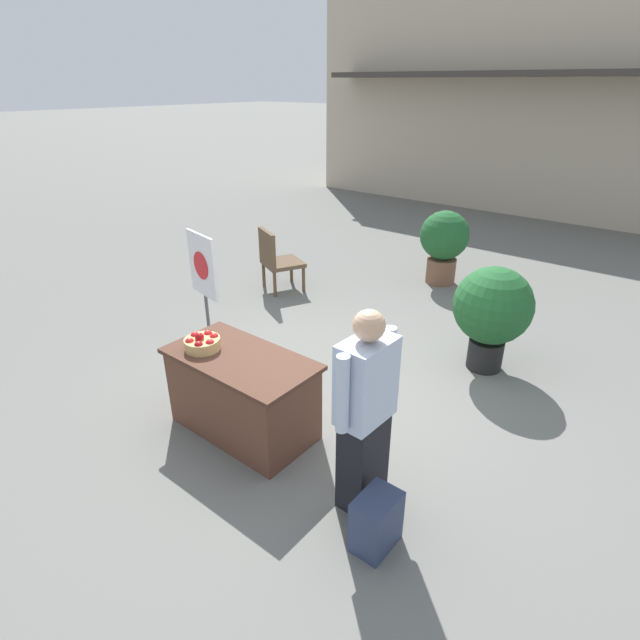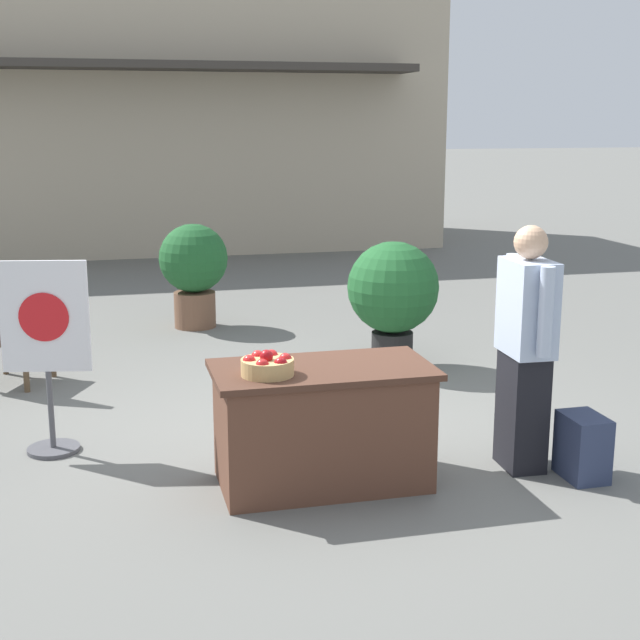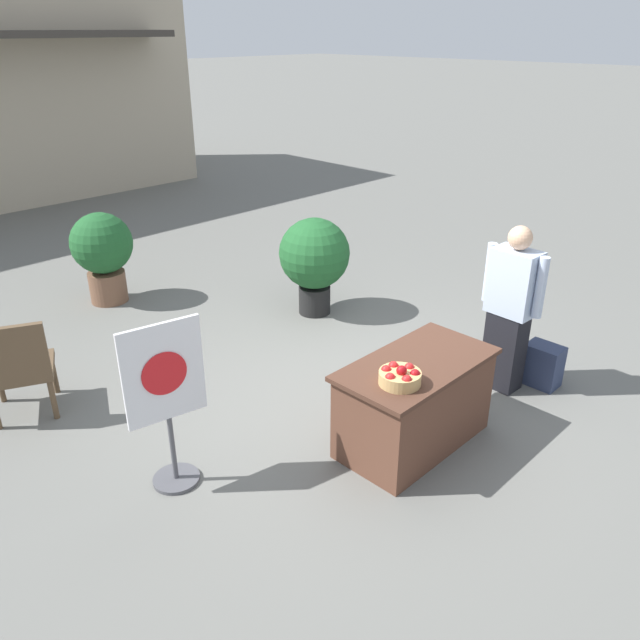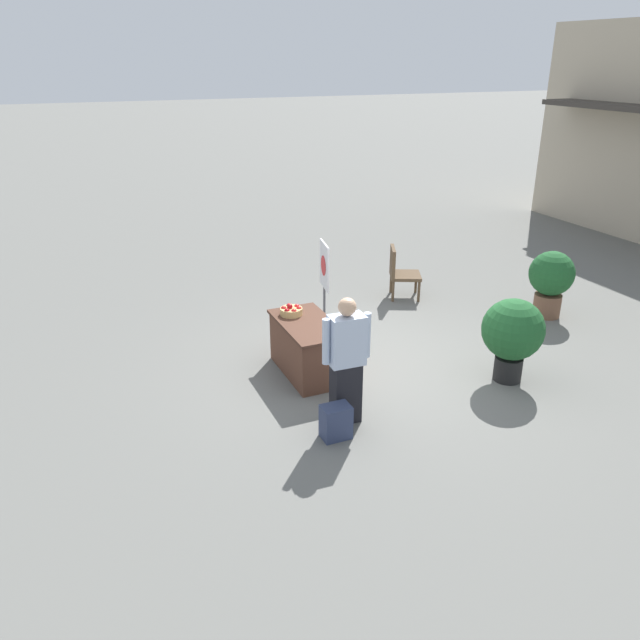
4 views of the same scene
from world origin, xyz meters
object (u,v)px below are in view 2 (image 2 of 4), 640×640
backpack (583,447)px  potted_plant_far_left (393,292)px  poster_board (47,348)px  apple_basket (267,365)px  potted_plant_near_right (194,267)px  patio_chair (6,328)px  person_visitor (525,348)px  display_table (322,425)px

backpack → potted_plant_far_left: (-0.36, 2.78, 0.51)m
poster_board → potted_plant_far_left: (2.97, 1.47, -0.02)m
apple_basket → potted_plant_far_left: 3.05m
apple_basket → backpack: (2.01, -0.22, -0.62)m
potted_plant_near_right → patio_chair: bearing=-133.9°
person_visitor → potted_plant_near_right: person_visitor is taller
display_table → potted_plant_far_left: (1.29, 2.46, 0.33)m
backpack → patio_chair: (-3.76, 3.02, 0.31)m
apple_basket → potted_plant_near_right: 4.68m
display_table → apple_basket: size_ratio=4.30×
display_table → patio_chair: bearing=128.2°
patio_chair → backpack: bearing=-103.8°
potted_plant_near_right → display_table: bearing=-86.1°
poster_board → potted_plant_near_right: (1.37, 3.59, -0.06)m
person_visitor → potted_plant_far_left: person_visitor is taller
apple_basket → potted_plant_far_left: size_ratio=0.27×
display_table → potted_plant_far_left: 2.79m
backpack → potted_plant_near_right: potted_plant_near_right is taller
display_table → person_visitor: size_ratio=0.85×
potted_plant_far_left → potted_plant_near_right: 2.65m
apple_basket → patio_chair: 3.32m
poster_board → potted_plant_near_right: poster_board is taller
potted_plant_far_left → potted_plant_near_right: potted_plant_far_left is taller
poster_board → patio_chair: (-0.43, 1.71, -0.22)m
display_table → backpack: size_ratio=3.25×
apple_basket → poster_board: 1.72m
display_table → person_visitor: person_visitor is taller
display_table → backpack: bearing=-11.1°
patio_chair → potted_plant_near_right: size_ratio=0.83×
display_table → person_visitor: bearing=-2.4°
display_table → potted_plant_near_right: potted_plant_near_right is taller
display_table → backpack: 1.68m
apple_basket → potted_plant_near_right: bearing=89.4°
poster_board → potted_plant_near_right: bearing=170.4°
display_table → apple_basket: apple_basket is taller
display_table → backpack: display_table is taller
person_visitor → patio_chair: 4.43m
display_table → potted_plant_near_right: size_ratio=1.19×
person_visitor → potted_plant_far_left: 2.52m
display_table → potted_plant_far_left: potted_plant_far_left is taller
potted_plant_near_right → backpack: bearing=-68.2°
potted_plant_near_right → potted_plant_far_left: bearing=-52.9°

